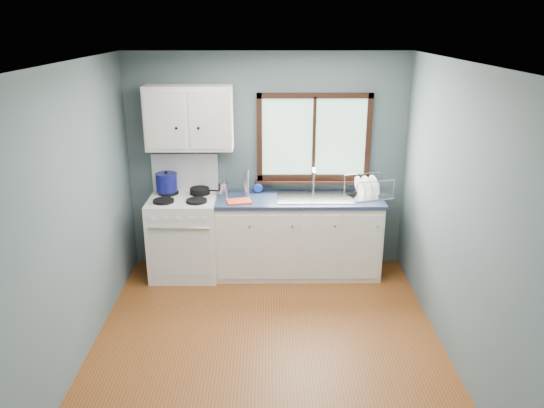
{
  "coord_description": "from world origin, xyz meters",
  "views": [
    {
      "loc": [
        0.01,
        -4.16,
        2.8
      ],
      "look_at": [
        0.05,
        0.9,
        1.05
      ],
      "focal_mm": 35.0,
      "sensor_mm": 36.0,
      "label": 1
    }
  ],
  "objects_px": {
    "gas_range": "(185,234)",
    "dish_rack": "(368,191)",
    "skillet": "(200,190)",
    "thermos": "(246,183)",
    "stockpot": "(167,182)",
    "sink": "(314,203)",
    "utensil_crock": "(223,188)",
    "base_cabinets": "(298,240)"
  },
  "relations": [
    {
      "from": "sink",
      "to": "skillet",
      "type": "height_order",
      "value": "sink"
    },
    {
      "from": "gas_range",
      "to": "skillet",
      "type": "relative_size",
      "value": 3.93
    },
    {
      "from": "sink",
      "to": "utensil_crock",
      "type": "bearing_deg",
      "value": 172.79
    },
    {
      "from": "skillet",
      "to": "thermos",
      "type": "distance_m",
      "value": 0.54
    },
    {
      "from": "stockpot",
      "to": "thermos",
      "type": "distance_m",
      "value": 0.91
    },
    {
      "from": "dish_rack",
      "to": "thermos",
      "type": "bearing_deg",
      "value": 161.19
    },
    {
      "from": "base_cabinets",
      "to": "dish_rack",
      "type": "relative_size",
      "value": 3.37
    },
    {
      "from": "base_cabinets",
      "to": "dish_rack",
      "type": "xyz_separation_m",
      "value": [
        0.78,
        0.05,
        0.57
      ]
    },
    {
      "from": "skillet",
      "to": "thermos",
      "type": "relative_size",
      "value": 1.16
    },
    {
      "from": "gas_range",
      "to": "dish_rack",
      "type": "distance_m",
      "value": 2.15
    },
    {
      "from": "sink",
      "to": "gas_range",
      "type": "bearing_deg",
      "value": -179.29
    },
    {
      "from": "sink",
      "to": "thermos",
      "type": "xyz_separation_m",
      "value": [
        -0.77,
        0.09,
        0.21
      ]
    },
    {
      "from": "dish_rack",
      "to": "base_cabinets",
      "type": "bearing_deg",
      "value": 166.53
    },
    {
      "from": "utensil_crock",
      "to": "thermos",
      "type": "height_order",
      "value": "utensil_crock"
    },
    {
      "from": "stockpot",
      "to": "utensil_crock",
      "type": "distance_m",
      "value": 0.64
    },
    {
      "from": "gas_range",
      "to": "dish_rack",
      "type": "bearing_deg",
      "value": 1.75
    },
    {
      "from": "sink",
      "to": "utensil_crock",
      "type": "height_order",
      "value": "utensil_crock"
    },
    {
      "from": "utensil_crock",
      "to": "thermos",
      "type": "xyz_separation_m",
      "value": [
        0.27,
        -0.04,
        0.08
      ]
    },
    {
      "from": "sink",
      "to": "skillet",
      "type": "relative_size",
      "value": 2.43
    },
    {
      "from": "gas_range",
      "to": "dish_rack",
      "type": "height_order",
      "value": "gas_range"
    },
    {
      "from": "sink",
      "to": "stockpot",
      "type": "height_order",
      "value": "sink"
    },
    {
      "from": "base_cabinets",
      "to": "dish_rack",
      "type": "distance_m",
      "value": 0.97
    },
    {
      "from": "base_cabinets",
      "to": "stockpot",
      "type": "relative_size",
      "value": 6.94
    },
    {
      "from": "base_cabinets",
      "to": "utensil_crock",
      "type": "relative_size",
      "value": 5.16
    },
    {
      "from": "skillet",
      "to": "utensil_crock",
      "type": "height_order",
      "value": "utensil_crock"
    },
    {
      "from": "base_cabinets",
      "to": "stockpot",
      "type": "distance_m",
      "value": 1.64
    },
    {
      "from": "thermos",
      "to": "dish_rack",
      "type": "height_order",
      "value": "thermos"
    },
    {
      "from": "skillet",
      "to": "utensil_crock",
      "type": "xyz_separation_m",
      "value": [
        0.26,
        0.02,
        0.01
      ]
    },
    {
      "from": "sink",
      "to": "utensil_crock",
      "type": "xyz_separation_m",
      "value": [
        -1.04,
        0.13,
        0.13
      ]
    },
    {
      "from": "skillet",
      "to": "utensil_crock",
      "type": "distance_m",
      "value": 0.26
    },
    {
      "from": "sink",
      "to": "thermos",
      "type": "relative_size",
      "value": 2.8
    },
    {
      "from": "stockpot",
      "to": "utensil_crock",
      "type": "bearing_deg",
      "value": -0.08
    },
    {
      "from": "skillet",
      "to": "thermos",
      "type": "height_order",
      "value": "thermos"
    },
    {
      "from": "stockpot",
      "to": "skillet",
      "type": "bearing_deg",
      "value": -3.87
    },
    {
      "from": "base_cabinets",
      "to": "sink",
      "type": "height_order",
      "value": "sink"
    },
    {
      "from": "gas_range",
      "to": "sink",
      "type": "height_order",
      "value": "gas_range"
    },
    {
      "from": "skillet",
      "to": "dish_rack",
      "type": "bearing_deg",
      "value": 7.74
    },
    {
      "from": "gas_range",
      "to": "base_cabinets",
      "type": "bearing_deg",
      "value": 0.82
    },
    {
      "from": "gas_range",
      "to": "utensil_crock",
      "type": "height_order",
      "value": "gas_range"
    },
    {
      "from": "stockpot",
      "to": "sink",
      "type": "bearing_deg",
      "value": -4.51
    },
    {
      "from": "sink",
      "to": "skillet",
      "type": "bearing_deg",
      "value": 175.31
    },
    {
      "from": "gas_range",
      "to": "sink",
      "type": "relative_size",
      "value": 1.62
    }
  ]
}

